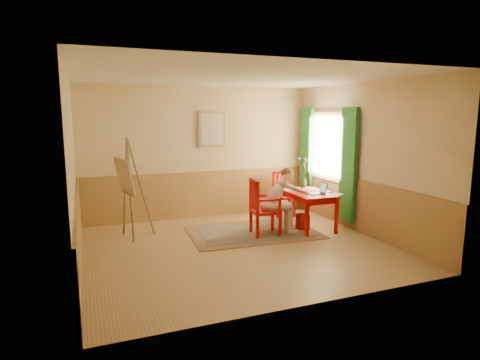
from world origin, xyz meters
name	(u,v)px	position (x,y,z in m)	size (l,w,h in m)	color
room	(238,165)	(0.00, 0.00, 1.40)	(5.04, 4.54, 2.84)	#A58357
wainscot	(223,208)	(0.00, 0.80, 0.50)	(5.00, 4.50, 1.00)	#AF8046
window	(326,156)	(2.42, 1.10, 1.35)	(0.12, 2.01, 2.20)	white
wall_portrait	(212,129)	(0.25, 2.20, 1.90)	(0.60, 0.05, 0.76)	tan
rug	(253,232)	(0.57, 0.70, 0.01)	(2.51, 1.77, 0.02)	#8C7251
table	(307,196)	(1.68, 0.61, 0.63)	(0.74, 1.21, 0.72)	#CF0503
chair_left	(263,208)	(0.66, 0.46, 0.53)	(0.53, 0.51, 1.05)	#CF0503
chair_back	(283,194)	(1.73, 1.71, 0.48)	(0.50, 0.52, 0.96)	#CF0503
figure	(279,198)	(0.99, 0.44, 0.69)	(0.94, 0.44, 1.24)	beige
laptop	(318,192)	(1.79, 0.38, 0.76)	(0.35, 0.21, 0.21)	#1E2338
papers	(314,191)	(1.87, 0.65, 0.72)	(0.90, 1.10, 0.00)	white
vase	(304,173)	(1.90, 1.12, 1.00)	(0.21, 0.31, 0.62)	#3F724C
wastebasket	(303,222)	(1.55, 0.52, 0.15)	(0.28, 0.28, 0.30)	#B21510
easel	(127,179)	(-1.65, 1.20, 1.08)	(0.67, 0.82, 1.82)	olive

